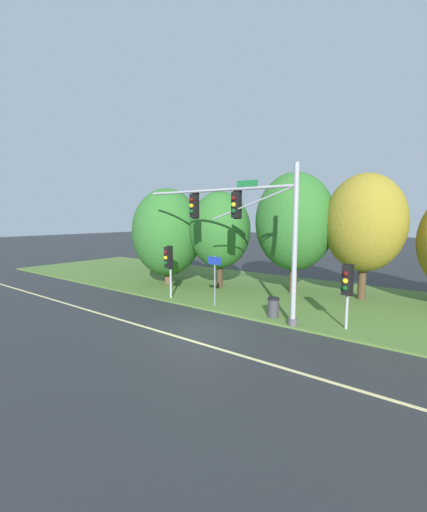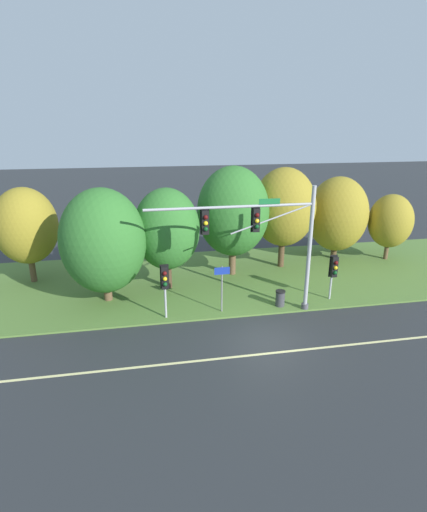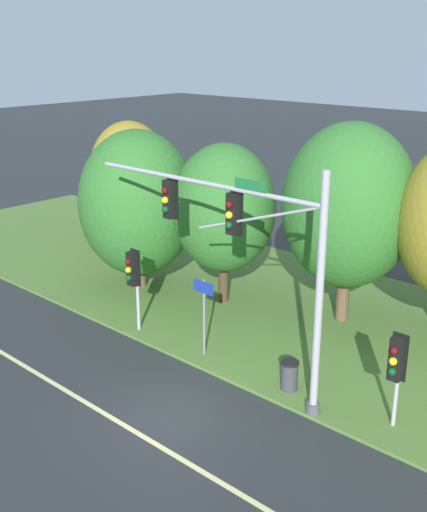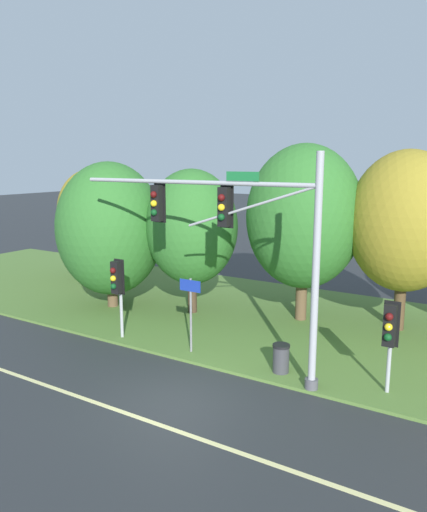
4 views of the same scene
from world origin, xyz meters
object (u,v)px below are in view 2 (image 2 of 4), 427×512
Objects in this scene: tree_nearest_road at (26,226)px; tree_furthest_back at (391,221)px; route_sign_post at (222,282)px; tree_left_of_mast at (103,241)px; tree_tall_centre at (284,207)px; pedestrian_signal_near_kerb at (334,269)px; tree_behind_signpost at (167,229)px; tree_right_far at (337,214)px; traffic_signal_mast at (266,234)px; pedestrian_signal_further_along at (165,281)px; trash_bin at (280,298)px; tree_mid_verge at (233,212)px.

tree_furthest_back is at bearing -0.35° from tree_nearest_road.
tree_left_of_mast reaches higher than route_sign_post.
tree_left_of_mast is at bearing -163.24° from tree_tall_centre.
tree_behind_signpost reaches higher than pedestrian_signal_near_kerb.
pedestrian_signal_near_kerb is at bearing -117.47° from tree_right_far.
traffic_signal_mast is 2.92× the size of pedestrian_signal_further_along.
tree_behind_signpost reaches higher than tree_nearest_road.
route_sign_post is 0.43× the size of tree_nearest_road.
tree_behind_signpost is (-2.62, 3.94, 2.08)m from route_sign_post.
tree_behind_signpost is (3.68, 1.18, 0.21)m from tree_left_of_mast.
traffic_signal_mast reaches higher than pedestrian_signal_near_kerb.
tree_right_far is (3.70, 7.11, 1.49)m from pedestrian_signal_near_kerb.
pedestrian_signal_near_kerb is (4.46, 0.80, -2.55)m from traffic_signal_mast.
tree_furthest_back reaches higher than route_sign_post.
tree_furthest_back is at bearing 10.27° from tree_left_of_mast.
pedestrian_signal_near_kerb is 13.30m from tree_left_of_mast.
pedestrian_signal_near_kerb is at bearing -19.42° from tree_nearest_road.
tree_right_far is at bearing 12.45° from tree_tall_centre.
pedestrian_signal_near_kerb is 9.81m from tree_furthest_back.
tree_tall_centre reaches higher than trash_bin.
trash_bin is (-10.78, -6.38, -2.50)m from tree_furthest_back.
tree_left_of_mast is at bearing 159.01° from traffic_signal_mast.
tree_right_far reaches higher than trash_bin.
traffic_signal_mast is at bearing -20.99° from tree_left_of_mast.
tree_tall_centre is (5.72, 6.37, 2.61)m from route_sign_post.
tree_right_far is (12.97, 3.46, -0.37)m from tree_behind_signpost.
traffic_signal_mast is 1.43× the size of tree_right_far.
traffic_signal_mast is 3.57m from route_sign_post.
tree_tall_centre reaches higher than traffic_signal_mast.
pedestrian_signal_near_kerb is at bearing -10.77° from tree_left_of_mast.
tree_left_of_mast is 12.57m from tree_tall_centre.
pedestrian_signal_near_kerb is 19.15m from tree_nearest_road.
tree_nearest_road is at bearing 152.18° from traffic_signal_mast.
pedestrian_signal_further_along is 0.49× the size of tree_right_far.
tree_tall_centre is (-0.94, 6.08, 2.39)m from pedestrian_signal_near_kerb.
pedestrian_signal_further_along is 0.48× the size of tree_behind_signpost.
tree_mid_verge is (13.20, -1.08, 0.63)m from tree_nearest_road.
pedestrian_signal_further_along is 0.41× the size of tree_mid_verge.
traffic_signal_mast reaches higher than tree_left_of_mast.
tree_mid_verge reaches higher than tree_right_far.
tree_behind_signpost is 6.82× the size of trash_bin.
route_sign_post is 0.42× the size of tree_behind_signpost.
tree_nearest_road is 0.94× the size of tree_left_of_mast.
traffic_signal_mast is 11.41m from tree_right_far.
pedestrian_signal_further_along is 0.49× the size of tree_nearest_road.
tree_nearest_road is 0.87× the size of tree_tall_centre.
tree_mid_verge is at bearing 93.04° from traffic_signal_mast.
tree_left_of_mast is (-12.96, 2.47, 1.66)m from pedestrian_signal_near_kerb.
pedestrian_signal_further_along is 11.28m from tree_tall_centre.
tree_tall_centre is 7.65× the size of trash_bin.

